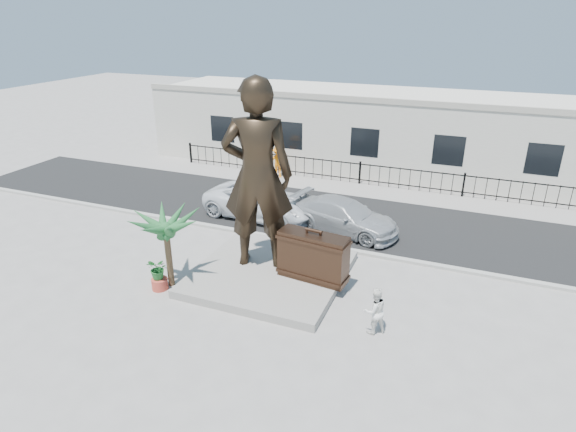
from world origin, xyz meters
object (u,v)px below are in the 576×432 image
(suitcase, at_px, (313,257))
(tourist, at_px, (375,311))
(car_white, at_px, (262,201))
(statue, at_px, (257,176))

(suitcase, distance_m, tourist, 3.20)
(car_white, bearing_deg, suitcase, -134.51)
(tourist, relative_size, car_white, 0.28)
(tourist, bearing_deg, suitcase, -74.55)
(suitcase, relative_size, tourist, 1.60)
(tourist, distance_m, car_white, 9.68)
(statue, relative_size, car_white, 1.25)
(statue, xyz_separation_m, suitcase, (2.22, -0.37, -2.55))
(statue, bearing_deg, tourist, 138.76)
(suitcase, xyz_separation_m, tourist, (2.58, -1.85, -0.40))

